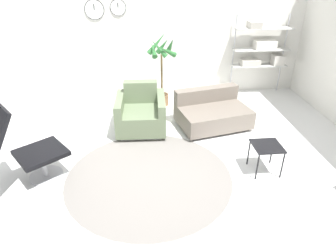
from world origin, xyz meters
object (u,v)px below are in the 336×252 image
lounge_chair (4,142)px  armchair_red (141,114)px  couch_low (212,113)px  side_table (267,149)px  potted_plant (162,70)px  shelf_unit (262,49)px

lounge_chair → armchair_red: (1.61, 1.41, -0.41)m
couch_low → side_table: (0.41, -1.40, 0.14)m
armchair_red → side_table: bearing=143.0°
armchair_red → side_table: armchair_red is taller
armchair_red → side_table: 2.14m
potted_plant → shelf_unit: size_ratio=0.85×
armchair_red → shelf_unit: (2.57, 1.41, 0.68)m
armchair_red → shelf_unit: shelf_unit is taller
lounge_chair → couch_low: lounge_chair is taller
side_table → potted_plant: (-1.21, 2.36, 0.38)m
lounge_chair → potted_plant: bearing=102.6°
couch_low → armchair_red: bearing=-10.8°
lounge_chair → couch_low: bearing=80.0°
lounge_chair → couch_low: 3.24m
couch_low → shelf_unit: (1.33, 1.37, 0.74)m
armchair_red → shelf_unit: size_ratio=0.51×
couch_low → shelf_unit: shelf_unit is taller
couch_low → potted_plant: potted_plant is taller
lounge_chair → armchair_red: 2.18m
armchair_red → shelf_unit: 3.01m
armchair_red → side_table: size_ratio=2.07×
lounge_chair → shelf_unit: bearing=87.1°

